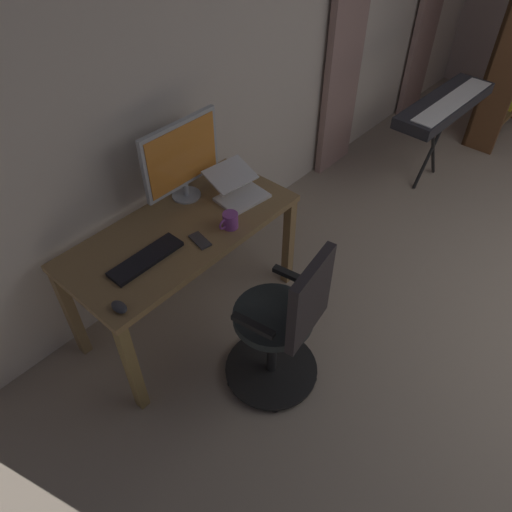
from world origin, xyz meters
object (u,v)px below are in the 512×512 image
Objects in this scene: office_chair at (283,328)px; piano_keyboard at (445,106)px; computer_mouse at (119,307)px; cell_phone_by_monitor at (200,240)px; computer_monitor at (182,157)px; computer_keyboard at (146,259)px; mug_tea at (230,221)px; laptop at (238,189)px; desk at (183,241)px.

piano_keyboard is at bearing -1.39° from office_chair.
office_chair is at bearing 138.48° from computer_mouse.
computer_mouse is 0.61m from cell_phone_by_monitor.
computer_monitor reaches higher than office_chair.
mug_tea is at bearing 163.54° from computer_keyboard.
computer_keyboard is at bearing -6.12° from piano_keyboard.
mug_tea is at bearing 84.70° from computer_monitor.
laptop is at bearing -145.69° from mug_tea.
piano_keyboard reaches higher than cell_phone_by_monitor.
mug_tea is at bearing 132.84° from desk.
mug_tea is (-0.20, 0.04, 0.04)m from cell_phone_by_monitor.
mug_tea is at bearing -178.19° from computer_mouse.
piano_keyboard is at bearing 169.83° from desk.
desk is 0.33m from computer_keyboard.
computer_mouse is at bearing 27.70° from computer_monitor.
computer_monitor reaches higher than mug_tea.
piano_keyboard is (-3.11, 0.22, -0.04)m from computer_mouse.
laptop reaches higher than mug_tea.
office_chair is 0.68m from mug_tea.
office_chair is 1.15m from computer_monitor.
office_chair is at bearing 70.98° from mug_tea.
computer_keyboard is 0.75m from laptop.
laptop is (-0.44, 0.04, 0.15)m from desk.
office_chair is 2.88× the size of laptop.
desk is 0.67m from computer_mouse.
desk is at bearing -8.42° from piano_keyboard.
computer_monitor is 0.52m from cell_phone_by_monitor.
office_chair is at bearing 113.12° from computer_keyboard.
desk is 0.47m from laptop.
computer_keyboard is 1.21× the size of laptop.
cell_phone_by_monitor is 2.53m from piano_keyboard.
piano_keyboard reaches higher than desk.
computer_keyboard is at bearing 26.64° from computer_monitor.
computer_monitor reaches higher than computer_keyboard.
office_chair is 1.84× the size of computer_monitor.
cell_phone_by_monitor is (0.01, -0.61, 0.28)m from office_chair.
desk is 2.54× the size of computer_monitor.
computer_monitor is at bearing 67.86° from office_chair.
cell_phone_by_monitor is (0.24, 0.37, -0.27)m from computer_monitor.
cell_phone_by_monitor is at bearing 87.28° from desk.
computer_keyboard is at bearing 11.27° from desk.
computer_monitor is 0.40m from laptop.
computer_mouse is at bearing 17.52° from laptop.
desk is at bearing -47.16° from mug_tea.
mug_tea is (-0.80, -0.03, 0.03)m from computer_mouse.
desk is 2.54m from piano_keyboard.
office_chair reaches higher than mug_tea.
computer_mouse is 0.74× the size of mug_tea.
desk is at bearing -168.73° from computer_keyboard.
computer_monitor is 0.48× the size of piano_keyboard.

